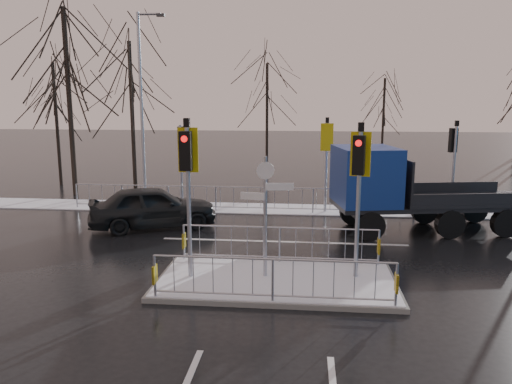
# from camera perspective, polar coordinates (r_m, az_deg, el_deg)

# --- Properties ---
(ground) EXTENTS (120.00, 120.00, 0.00)m
(ground) POSITION_cam_1_polar(r_m,az_deg,el_deg) (12.80, 2.33, -10.50)
(ground) COLOR black
(ground) RESTS_ON ground
(snow_verge) EXTENTS (30.00, 2.00, 0.04)m
(snow_verge) POSITION_cam_1_polar(r_m,az_deg,el_deg) (21.04, 3.76, -1.98)
(snow_verge) COLOR white
(snow_verge) RESTS_ON ground
(lane_markings) EXTENTS (8.00, 11.38, 0.01)m
(lane_markings) POSITION_cam_1_polar(r_m,az_deg,el_deg) (12.49, 2.23, -11.03)
(lane_markings) COLOR silver
(lane_markings) RESTS_ON ground
(traffic_island) EXTENTS (6.00, 3.04, 4.15)m
(traffic_island) POSITION_cam_1_polar(r_m,az_deg,el_deg) (12.67, 2.29, -8.83)
(traffic_island) COLOR slate
(traffic_island) RESTS_ON ground
(far_kerb_fixtures) EXTENTS (18.00, 0.65, 3.83)m
(far_kerb_fixtures) POSITION_cam_1_polar(r_m,az_deg,el_deg) (20.33, 4.57, 0.44)
(far_kerb_fixtures) COLOR #9CA0AA
(far_kerb_fixtures) RESTS_ON ground
(car_far_lane) EXTENTS (4.85, 3.41, 1.53)m
(car_far_lane) POSITION_cam_1_polar(r_m,az_deg,el_deg) (18.34, -11.69, -1.68)
(car_far_lane) COLOR black
(car_far_lane) RESTS_ON ground
(flatbed_truck) EXTENTS (6.75, 3.49, 2.98)m
(flatbed_truck) POSITION_cam_1_polar(r_m,az_deg,el_deg) (17.91, 15.16, 0.55)
(flatbed_truck) COLOR black
(flatbed_truck) RESTS_ON ground
(tree_near_a) EXTENTS (4.75, 4.75, 8.97)m
(tree_near_a) POSITION_cam_1_polar(r_m,az_deg,el_deg) (25.55, -20.79, 13.35)
(tree_near_a) COLOR black
(tree_near_a) RESTS_ON ground
(tree_near_b) EXTENTS (4.00, 4.00, 7.55)m
(tree_near_b) POSITION_cam_1_polar(r_m,az_deg,el_deg) (25.92, -14.09, 11.53)
(tree_near_b) COLOR black
(tree_near_b) RESTS_ON ground
(tree_near_c) EXTENTS (3.50, 3.50, 6.61)m
(tree_near_c) POSITION_cam_1_polar(r_m,az_deg,el_deg) (28.64, -21.97, 9.68)
(tree_near_c) COLOR black
(tree_near_c) RESTS_ON ground
(tree_far_a) EXTENTS (3.75, 3.75, 7.08)m
(tree_far_a) POSITION_cam_1_polar(r_m,az_deg,el_deg) (34.02, 1.28, 11.02)
(tree_far_a) COLOR black
(tree_far_a) RESTS_ON ground
(tree_far_b) EXTENTS (3.25, 3.25, 6.14)m
(tree_far_b) POSITION_cam_1_polar(r_m,az_deg,el_deg) (36.31, 14.40, 9.66)
(tree_far_b) COLOR black
(tree_far_b) RESTS_ON ground
(street_lamp_left) EXTENTS (1.25, 0.18, 8.20)m
(street_lamp_left) POSITION_cam_1_polar(r_m,az_deg,el_deg) (22.57, -12.81, 10.09)
(street_lamp_left) COLOR #9CA0AA
(street_lamp_left) RESTS_ON ground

